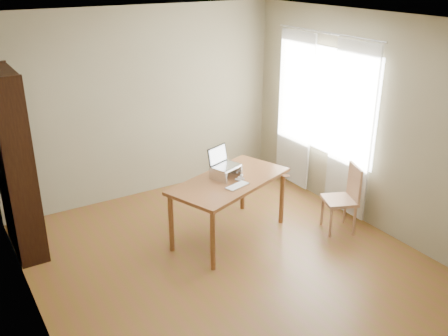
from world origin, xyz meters
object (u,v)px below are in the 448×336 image
desk (230,187)px  cat (227,171)px  laptop (223,161)px  chair (344,195)px  keyboard (237,186)px  bookshelf (15,164)px

desk → cat: cat is taller
laptop → chair: laptop is taller
laptop → keyboard: laptop is taller
bookshelf → desk: (2.15, -1.01, -0.39)m
cat → bookshelf: bearing=132.0°
laptop → cat: 0.14m
chair → bookshelf: bearing=177.8°
keyboard → laptop: bearing=69.1°
bookshelf → chair: bearing=-24.7°
bookshelf → laptop: (2.15, -0.87, -0.11)m
bookshelf → cat: bookshelf is taller
bookshelf → keyboard: (2.12, -1.23, -0.29)m
desk → laptop: laptop is taller
laptop → keyboard: 0.40m
laptop → chair: size_ratio=0.44×
laptop → keyboard: bearing=-115.0°
bookshelf → chair: size_ratio=2.49×
chair → desk: bearing=178.5°
laptop → chair: bearing=-48.4°
chair → cat: bearing=174.0°
laptop → cat: laptop is taller
cat → chair: cat is taller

